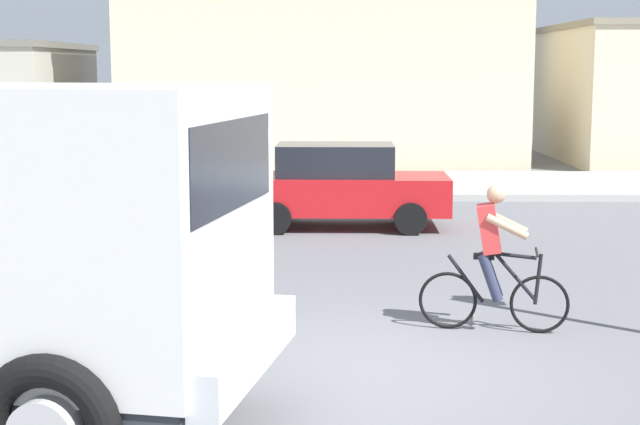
{
  "coord_description": "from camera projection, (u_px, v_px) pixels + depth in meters",
  "views": [
    {
      "loc": [
        -0.37,
        -9.68,
        3.04
      ],
      "look_at": [
        -0.48,
        2.5,
        1.2
      ],
      "focal_mm": 54.05,
      "sensor_mm": 36.0,
      "label": 1
    }
  ],
  "objects": [
    {
      "name": "ground_plane",
      "position": [
        364.0,
        362.0,
        10.03
      ],
      "size": [
        120.0,
        120.0,
        0.0
      ],
      "primitive_type": "plane",
      "color": "slate"
    },
    {
      "name": "sidewalk_far",
      "position": [
        343.0,
        185.0,
        24.49
      ],
      "size": [
        80.0,
        5.0,
        0.16
      ],
      "primitive_type": "cube",
      "color": "#ADADA8",
      "rests_on": "ground"
    },
    {
      "name": "cyclist",
      "position": [
        493.0,
        258.0,
        11.09
      ],
      "size": [
        1.71,
        0.55,
        1.72
      ],
      "color": "black",
      "rests_on": "ground"
    },
    {
      "name": "car_red_near",
      "position": [
        341.0,
        185.0,
        18.37
      ],
      "size": [
        4.03,
        1.93,
        1.6
      ],
      "color": "red",
      "rests_on": "ground"
    },
    {
      "name": "building_mid_block",
      "position": [
        323.0,
        62.0,
        30.29
      ],
      "size": [
        12.22,
        6.46,
        6.43
      ],
      "color": "beige",
      "rests_on": "ground"
    }
  ]
}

